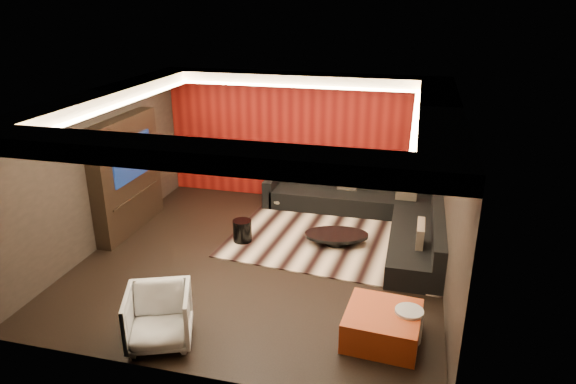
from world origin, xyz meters
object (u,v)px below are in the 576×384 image
(drum_stool, at_px, (242,231))
(sectional_sofa, at_px, (374,213))
(white_side_table, at_px, (408,325))
(coffee_table, at_px, (336,238))
(armchair, at_px, (159,317))
(orange_ottoman, at_px, (382,326))

(drum_stool, xyz_separation_m, sectional_sofa, (2.29, 1.31, 0.04))
(drum_stool, distance_m, white_side_table, 3.78)
(coffee_table, bearing_deg, armchair, -117.94)
(coffee_table, relative_size, armchair, 1.40)
(drum_stool, height_order, sectional_sofa, sectional_sofa)
(coffee_table, relative_size, sectional_sofa, 0.32)
(drum_stool, distance_m, orange_ottoman, 3.56)
(orange_ottoman, bearing_deg, drum_stool, 140.01)
(drum_stool, distance_m, sectional_sofa, 2.64)
(coffee_table, distance_m, armchair, 3.83)
(armchair, bearing_deg, orange_ottoman, -6.51)
(coffee_table, distance_m, orange_ottoman, 2.81)
(orange_ottoman, height_order, armchair, armchair)
(orange_ottoman, height_order, sectional_sofa, sectional_sofa)
(coffee_table, xyz_separation_m, sectional_sofa, (0.59, 0.99, 0.14))
(armchair, bearing_deg, sectional_sofa, 39.80)
(white_side_table, distance_m, armchair, 3.26)
(coffee_table, bearing_deg, white_side_table, -61.95)
(sectional_sofa, bearing_deg, white_side_table, -77.78)
(sectional_sofa, bearing_deg, orange_ottoman, -83.04)
(coffee_table, xyz_separation_m, armchair, (-1.79, -3.37, 0.26))
(orange_ottoman, bearing_deg, white_side_table, 11.83)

